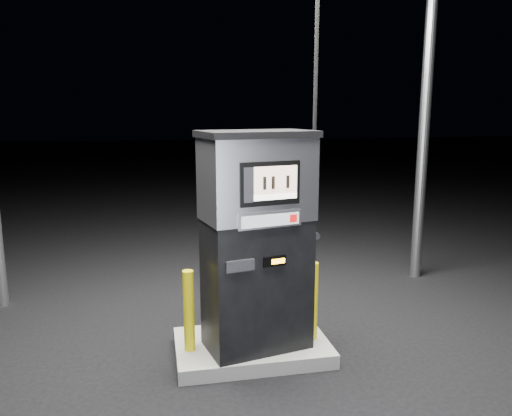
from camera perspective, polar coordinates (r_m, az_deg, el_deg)
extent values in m
plane|color=black|center=(5.54, -0.48, -16.33)|extent=(80.00, 80.00, 0.00)
cube|color=slate|center=(5.51, -0.48, -15.64)|extent=(1.60, 1.00, 0.15)
cylinder|color=gray|center=(7.89, 18.64, 8.32)|extent=(0.16, 0.16, 4.50)
cube|color=black|center=(5.13, 0.07, -8.63)|extent=(1.12, 0.79, 1.34)
cube|color=#B8B8C0|center=(4.87, 0.07, 3.36)|extent=(1.15, 0.82, 0.81)
cube|color=black|center=(4.83, 0.07, 8.47)|extent=(1.20, 0.87, 0.06)
cube|color=black|center=(4.59, 1.63, 2.81)|extent=(0.60, 0.16, 0.41)
cube|color=beige|center=(4.59, 2.27, 3.21)|extent=(0.43, 0.10, 0.26)
cube|color=white|center=(4.62, 2.26, 1.30)|extent=(0.43, 0.10, 0.05)
cube|color=#B8B8C0|center=(4.65, 1.61, -1.38)|extent=(0.64, 0.17, 0.15)
cube|color=#9DA0A5|center=(4.64, 1.70, -1.43)|extent=(0.58, 0.13, 0.11)
cube|color=#AB0B0B|center=(4.74, 4.30, -1.18)|extent=(0.07, 0.02, 0.08)
cube|color=black|center=(4.78, 2.15, -6.10)|extent=(0.24, 0.07, 0.10)
cube|color=#FD9A0C|center=(4.79, 2.57, -6.09)|extent=(0.14, 0.03, 0.05)
cube|color=black|center=(4.64, -1.81, -6.62)|extent=(0.28, 0.08, 0.11)
cube|color=black|center=(5.24, 5.74, -3.04)|extent=(0.15, 0.21, 0.27)
cylinder|color=gray|center=(5.27, 6.36, -2.97)|extent=(0.12, 0.25, 0.08)
cylinder|color=black|center=(5.08, 6.90, 16.89)|extent=(0.05, 0.05, 3.33)
cylinder|color=yellow|center=(5.16, -7.68, -11.57)|extent=(0.13, 0.13, 0.84)
cylinder|color=yellow|center=(5.40, 6.47, -10.49)|extent=(0.15, 0.15, 0.84)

